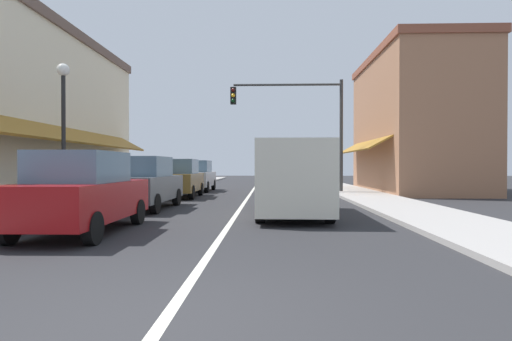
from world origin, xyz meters
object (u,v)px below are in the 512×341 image
traffic_signal_mast_arm (303,115)px  parked_car_third_left (179,178)px  street_lamp_left_near (63,112)px  parked_car_nearest_left (82,193)px  van_in_lane (292,177)px  parked_car_second_left (144,183)px  parked_car_far_left (197,176)px

traffic_signal_mast_arm → parked_car_third_left: bearing=-153.4°
street_lamp_left_near → traffic_signal_mast_arm: bearing=52.0°
parked_car_nearest_left → traffic_signal_mast_arm: traffic_signal_mast_arm is taller
parked_car_nearest_left → van_in_lane: (4.73, 3.32, 0.27)m
parked_car_second_left → parked_car_third_left: size_ratio=1.00×
parked_car_second_left → van_in_lane: bearing=-17.2°
parked_car_third_left → parked_car_far_left: bearing=88.9°
traffic_signal_mast_arm → parked_car_nearest_left: bearing=-114.0°
van_in_lane → street_lamp_left_near: street_lamp_left_near is taller
parked_car_third_left → parked_car_far_left: (-0.03, 4.70, 0.00)m
parked_car_nearest_left → parked_car_third_left: same height
parked_car_second_left → van_in_lane: 5.16m
traffic_signal_mast_arm → parked_car_second_left: bearing=-126.2°
parked_car_second_left → parked_car_third_left: bearing=90.3°
parked_car_far_left → parked_car_second_left: bearing=-90.2°
traffic_signal_mast_arm → street_lamp_left_near: traffic_signal_mast_arm is taller
van_in_lane → street_lamp_left_near: 6.97m
parked_car_nearest_left → parked_car_second_left: 4.93m
van_in_lane → parked_car_nearest_left: bearing=-144.2°
parked_car_far_left → street_lamp_left_near: street_lamp_left_near is taller
parked_car_nearest_left → van_in_lane: 5.78m
parked_car_second_left → traffic_signal_mast_arm: bearing=54.7°
parked_car_third_left → van_in_lane: bearing=-56.2°
parked_car_nearest_left → parked_car_third_left: 10.15m
parked_car_far_left → traffic_signal_mast_arm: bearing=-16.1°
parked_car_second_left → street_lamp_left_near: bearing=-134.3°
parked_car_second_left → street_lamp_left_near: size_ratio=0.93×
parked_car_far_left → van_in_lane: 12.52m
parked_car_third_left → street_lamp_left_near: bearing=-106.5°
parked_car_far_left → street_lamp_left_near: (-1.84, -11.72, 2.16)m
parked_car_second_left → traffic_signal_mast_arm: size_ratio=0.69×
parked_car_nearest_left → traffic_signal_mast_arm: size_ratio=0.68×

